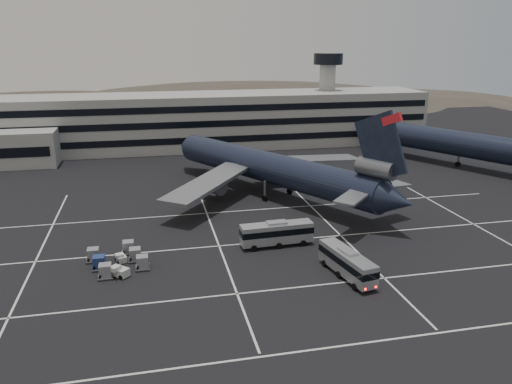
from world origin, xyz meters
TOP-DOWN VIEW (x-y plane):
  - ground at (0.00, 0.00)m, footprint 260.00×260.00m
  - lane_markings at (0.95, 0.72)m, footprint 90.00×55.62m
  - terminal at (-2.95, 71.14)m, footprint 125.00×26.00m
  - hills at (17.99, 170.00)m, footprint 352.00×180.00m
  - trijet_main at (6.91, 25.20)m, footprint 41.85×52.40m
  - trijet_far at (53.97, 36.78)m, footprint 34.09×53.13m
  - bus_near at (7.75, -8.55)m, footprint 4.03×10.08m
  - bus_far at (1.84, 2.40)m, footprint 10.24×2.93m
  - tug_a at (-19.10, 1.58)m, footprint 1.75×2.22m
  - tug_b at (-19.10, -2.63)m, footprint 2.70×2.67m
  - uld_cluster at (-19.49, 0.81)m, footprint 8.55×9.28m

SIDE VIEW (x-z plane):
  - hills at x=17.99m, z-range -34.07..9.93m
  - ground at x=0.00m, z-range 0.00..0.00m
  - lane_markings at x=0.95m, z-range 0.00..0.01m
  - tug_a at x=-19.10m, z-range -0.07..1.19m
  - tug_b at x=-19.10m, z-range -0.09..1.44m
  - uld_cluster at x=-19.49m, z-range -0.02..1.69m
  - bus_near at x=7.75m, z-range 0.16..3.63m
  - bus_far at x=1.84m, z-range 0.17..3.75m
  - trijet_main at x=6.91m, z-range -3.79..14.29m
  - trijet_far at x=53.97m, z-range -3.61..14.47m
  - terminal at x=-2.95m, z-range -5.07..18.93m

